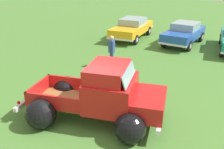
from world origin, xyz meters
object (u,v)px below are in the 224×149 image
object	(u,v)px
vintage_pickup_truck	(103,98)
spectator_0	(112,50)
show_car_0	(132,27)
show_car_1	(184,33)

from	to	relation	value
vintage_pickup_truck	spectator_0	size ratio (longest dim) A/B	3.02
show_car_0	show_car_1	world-z (taller)	same
show_car_1	vintage_pickup_truck	bearing A→B (deg)	4.20
show_car_0	show_car_1	bearing A→B (deg)	88.97
show_car_0	spectator_0	size ratio (longest dim) A/B	2.90
vintage_pickup_truck	show_car_0	distance (m)	10.83
vintage_pickup_truck	show_car_0	world-z (taller)	vintage_pickup_truck
show_car_0	show_car_1	distance (m)	3.70
vintage_pickup_truck	spectator_0	world-z (taller)	vintage_pickup_truck
spectator_0	show_car_1	bearing A→B (deg)	-151.66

